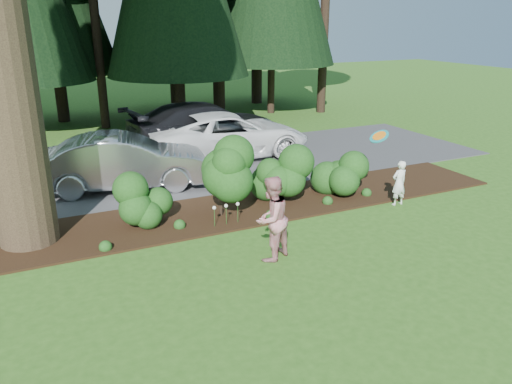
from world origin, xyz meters
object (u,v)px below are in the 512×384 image
car_silver_wagon (125,162)px  car_white_suv (230,135)px  child (399,183)px  frisbee (379,136)px  car_dark_suv (205,125)px  adult (271,219)px

car_silver_wagon → car_white_suv: size_ratio=0.85×
car_white_suv → child: car_white_suv is taller
child → frisbee: bearing=-6.9°
car_dark_suv → frisbee: (1.84, -7.94, 1.04)m
car_silver_wagon → car_dark_suv: size_ratio=0.81×
car_white_suv → car_dark_suv: 1.66m
car_silver_wagon → child: 7.69m
car_silver_wagon → frisbee: (5.56, -4.35, 1.11)m
child → car_silver_wagon: bearing=-37.0°
child → adult: size_ratio=0.68×
car_white_suv → child: (2.22, -6.38, -0.21)m
adult → frisbee: bearing=173.9°
car_silver_wagon → car_dark_suv: bearing=-34.8°
car_dark_suv → child: bearing=-169.9°
car_white_suv → car_silver_wagon: bearing=118.7°
car_dark_suv → frisbee: frisbee is taller
car_silver_wagon → frisbee: 7.14m
child → adult: (-4.49, -1.37, 0.28)m
car_dark_suv → child: car_dark_suv is taller
child → adult: adult is taller
child → frisbee: frisbee is taller
car_white_suv → child: size_ratio=4.65×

